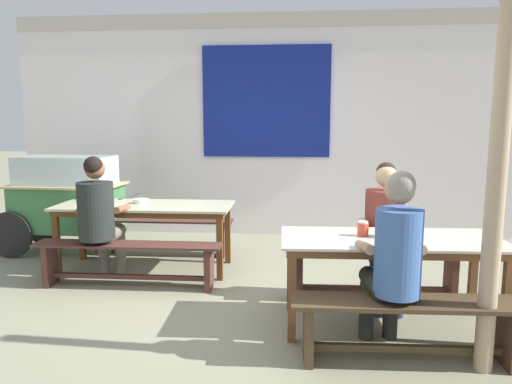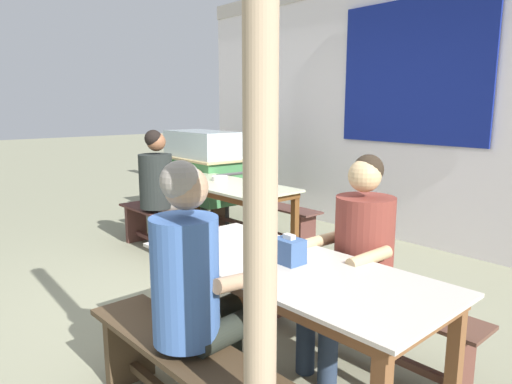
% 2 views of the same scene
% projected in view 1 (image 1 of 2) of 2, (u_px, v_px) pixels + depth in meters
% --- Properties ---
extents(ground_plane, '(40.00, 40.00, 0.00)m').
position_uv_depth(ground_plane, '(237.00, 303.00, 4.26)').
color(ground_plane, gray).
extents(backdrop_wall, '(6.92, 0.23, 3.06)m').
position_uv_depth(backdrop_wall, '(261.00, 122.00, 6.68)').
color(backdrop_wall, white).
rests_on(backdrop_wall, ground_plane).
extents(dining_table_far, '(1.89, 0.74, 0.72)m').
position_uv_depth(dining_table_far, '(145.00, 211.00, 5.15)').
color(dining_table_far, '#B6BA96').
rests_on(dining_table_far, ground_plane).
extents(dining_table_near, '(1.71, 0.79, 0.72)m').
position_uv_depth(dining_table_near, '(390.00, 247.00, 3.69)').
color(dining_table_near, beige).
rests_on(dining_table_near, ground_plane).
extents(bench_far_back, '(1.77, 0.30, 0.44)m').
position_uv_depth(bench_far_back, '(161.00, 232.00, 5.77)').
color(bench_far_back, '#50312A').
rests_on(bench_far_back, ground_plane).
extents(bench_far_front, '(1.84, 0.30, 0.44)m').
position_uv_depth(bench_far_front, '(128.00, 258.00, 4.64)').
color(bench_far_front, '#492823').
rests_on(bench_far_front, ground_plane).
extents(bench_near_back, '(1.61, 0.33, 0.44)m').
position_uv_depth(bench_near_back, '(375.00, 270.00, 4.31)').
color(bench_near_back, brown).
rests_on(bench_near_back, ground_plane).
extents(bench_near_front, '(1.57, 0.38, 0.44)m').
position_uv_depth(bench_near_front, '(408.00, 320.00, 3.18)').
color(bench_near_front, '#453421').
rests_on(bench_near_front, ground_plane).
extents(food_cart, '(1.68, 0.76, 1.19)m').
position_uv_depth(food_cart, '(66.00, 196.00, 5.84)').
color(food_cart, '#3D7A45').
rests_on(food_cart, ground_plane).
extents(person_near_front, '(0.45, 0.59, 1.30)m').
position_uv_depth(person_near_front, '(394.00, 256.00, 3.19)').
color(person_near_front, '#232821').
rests_on(person_near_front, ground_plane).
extents(person_left_back_turned, '(0.45, 0.58, 1.29)m').
position_uv_depth(person_left_back_turned, '(99.00, 213.00, 4.66)').
color(person_left_back_turned, '#625F56').
rests_on(person_left_back_turned, ground_plane).
extents(person_right_near_table, '(0.47, 0.60, 1.26)m').
position_uv_depth(person_right_near_table, '(385.00, 226.00, 4.18)').
color(person_right_near_table, '#27354B').
rests_on(person_right_near_table, ground_plane).
extents(tissue_box, '(0.15, 0.12, 0.15)m').
position_uv_depth(tissue_box, '(389.00, 229.00, 3.70)').
color(tissue_box, '#38578A').
rests_on(tissue_box, dining_table_near).
extents(condiment_jar, '(0.09, 0.09, 0.12)m').
position_uv_depth(condiment_jar, '(363.00, 229.00, 3.73)').
color(condiment_jar, '#D8462C').
rests_on(condiment_jar, dining_table_near).
extents(soup_bowl, '(0.17, 0.17, 0.05)m').
position_uv_depth(soup_bowl, '(141.00, 201.00, 5.22)').
color(soup_bowl, silver).
rests_on(soup_bowl, dining_table_far).
extents(wooden_support_post, '(0.12, 0.12, 2.59)m').
position_uv_depth(wooden_support_post, '(497.00, 174.00, 2.94)').
color(wooden_support_post, tan).
rests_on(wooden_support_post, ground_plane).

